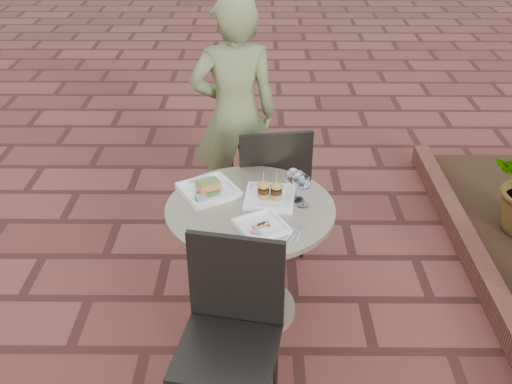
{
  "coord_description": "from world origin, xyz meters",
  "views": [
    {
      "loc": [
        0.21,
        -2.63,
        2.35
      ],
      "look_at": [
        0.19,
        -0.09,
        0.82
      ],
      "focal_mm": 40.0,
      "sensor_mm": 36.0,
      "label": 1
    }
  ],
  "objects_px": {
    "diner": "(235,116)",
    "plate_tuna": "(261,226)",
    "chair_far": "(272,181)",
    "cafe_table": "(251,244)",
    "plate_sliders": "(270,195)",
    "chair_near": "(231,320)",
    "plate_salmon": "(208,190)"
  },
  "relations": [
    {
      "from": "cafe_table",
      "to": "diner",
      "type": "bearing_deg",
      "value": 96.94
    },
    {
      "from": "plate_salmon",
      "to": "plate_sliders",
      "type": "xyz_separation_m",
      "value": [
        0.34,
        -0.07,
        0.01
      ]
    },
    {
      "from": "plate_sliders",
      "to": "cafe_table",
      "type": "bearing_deg",
      "value": -146.73
    },
    {
      "from": "chair_far",
      "to": "plate_sliders",
      "type": "xyz_separation_m",
      "value": [
        -0.03,
        -0.51,
        0.21
      ]
    },
    {
      "from": "chair_far",
      "to": "cafe_table",
      "type": "bearing_deg",
      "value": 67.98
    },
    {
      "from": "diner",
      "to": "chair_far",
      "type": "bearing_deg",
      "value": 111.88
    },
    {
      "from": "cafe_table",
      "to": "plate_sliders",
      "type": "relative_size",
      "value": 3.13
    },
    {
      "from": "chair_near",
      "to": "plate_salmon",
      "type": "height_order",
      "value": "chair_near"
    },
    {
      "from": "cafe_table",
      "to": "diner",
      "type": "relative_size",
      "value": 0.55
    },
    {
      "from": "chair_far",
      "to": "diner",
      "type": "height_order",
      "value": "diner"
    },
    {
      "from": "plate_sliders",
      "to": "plate_tuna",
      "type": "bearing_deg",
      "value": -99.75
    },
    {
      "from": "cafe_table",
      "to": "plate_tuna",
      "type": "xyz_separation_m",
      "value": [
        0.06,
        -0.2,
        0.26
      ]
    },
    {
      "from": "plate_salmon",
      "to": "plate_sliders",
      "type": "distance_m",
      "value": 0.34
    },
    {
      "from": "plate_sliders",
      "to": "chair_near",
      "type": "bearing_deg",
      "value": -103.81
    },
    {
      "from": "chair_far",
      "to": "plate_sliders",
      "type": "bearing_deg",
      "value": 77.64
    },
    {
      "from": "diner",
      "to": "plate_tuna",
      "type": "distance_m",
      "value": 1.22
    },
    {
      "from": "plate_salmon",
      "to": "plate_tuna",
      "type": "xyz_separation_m",
      "value": [
        0.29,
        -0.34,
        -0.01
      ]
    },
    {
      "from": "chair_near",
      "to": "diner",
      "type": "relative_size",
      "value": 0.57
    },
    {
      "from": "cafe_table",
      "to": "plate_tuna",
      "type": "height_order",
      "value": "plate_tuna"
    },
    {
      "from": "diner",
      "to": "plate_sliders",
      "type": "xyz_separation_m",
      "value": [
        0.22,
        -0.93,
        -0.05
      ]
    },
    {
      "from": "diner",
      "to": "plate_sliders",
      "type": "distance_m",
      "value": 0.96
    },
    {
      "from": "cafe_table",
      "to": "plate_salmon",
      "type": "height_order",
      "value": "plate_salmon"
    },
    {
      "from": "chair_far",
      "to": "plate_tuna",
      "type": "relative_size",
      "value": 3.04
    },
    {
      "from": "diner",
      "to": "plate_tuna",
      "type": "xyz_separation_m",
      "value": [
        0.18,
        -1.2,
        -0.07
      ]
    },
    {
      "from": "chair_near",
      "to": "diner",
      "type": "xyz_separation_m",
      "value": [
        -0.05,
        1.66,
        0.26
      ]
    },
    {
      "from": "diner",
      "to": "plate_sliders",
      "type": "height_order",
      "value": "diner"
    },
    {
      "from": "chair_far",
      "to": "chair_near",
      "type": "xyz_separation_m",
      "value": [
        -0.2,
        -1.24,
        0.0
      ]
    },
    {
      "from": "cafe_table",
      "to": "plate_sliders",
      "type": "distance_m",
      "value": 0.3
    },
    {
      "from": "cafe_table",
      "to": "chair_near",
      "type": "xyz_separation_m",
      "value": [
        -0.07,
        -0.66,
        0.07
      ]
    },
    {
      "from": "cafe_table",
      "to": "plate_salmon",
      "type": "relative_size",
      "value": 2.35
    },
    {
      "from": "diner",
      "to": "chair_near",
      "type": "bearing_deg",
      "value": 82.53
    },
    {
      "from": "plate_tuna",
      "to": "chair_near",
      "type": "bearing_deg",
      "value": -106.14
    }
  ]
}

